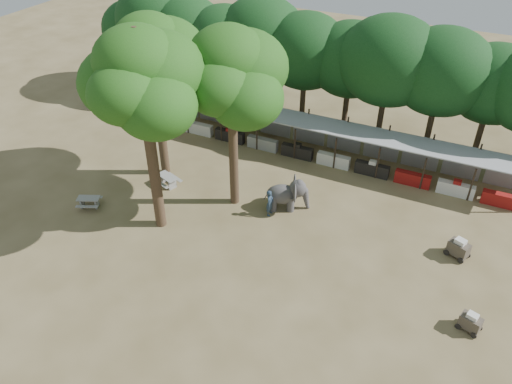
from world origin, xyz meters
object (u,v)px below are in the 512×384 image
at_px(yard_tree_center, 142,81).
at_px(handler, 270,203).
at_px(cart_front, 470,322).
at_px(yard_tree_back, 231,75).
at_px(elephant, 288,194).
at_px(cart_back, 459,248).
at_px(picnic_table_far, 168,179).
at_px(yard_tree_left, 152,59).
at_px(picnic_table_near, 89,201).

xyz_separation_m(yard_tree_center, handler, (5.74, 3.54, -8.32)).
bearing_deg(cart_front, yard_tree_back, -179.08).
height_order(elephant, handler, elephant).
bearing_deg(cart_back, handler, -150.79).
distance_m(handler, picnic_table_far, 7.55).
relative_size(yard_tree_left, picnic_table_near, 6.15).
bearing_deg(handler, yard_tree_center, 118.54).
distance_m(elephant, cart_back, 10.42).
height_order(yard_tree_back, picnic_table_far, yard_tree_back).
relative_size(yard_tree_center, yard_tree_back, 1.06).
bearing_deg(cart_back, yard_tree_left, -157.34).
bearing_deg(yard_tree_left, elephant, -2.12).
height_order(yard_tree_center, yard_tree_back, yard_tree_center).
height_order(picnic_table_near, cart_front, cart_front).
bearing_deg(yard_tree_back, elephant, 10.66).
height_order(elephant, cart_back, elephant).
xyz_separation_m(picnic_table_far, cart_front, (19.85, -4.06, 0.02)).
height_order(yard_tree_back, handler, yard_tree_back).
relative_size(elephant, cart_back, 1.98).
relative_size(yard_tree_back, elephant, 3.94).
relative_size(yard_tree_center, picnic_table_near, 6.72).
xyz_separation_m(elephant, cart_front, (11.60, -5.22, -0.55)).
distance_m(yard_tree_left, picnic_table_far, 7.94).
bearing_deg(handler, elephant, -35.94).
xyz_separation_m(yard_tree_center, elephant, (6.46, 4.65, -8.13)).
xyz_separation_m(yard_tree_back, cart_front, (15.05, -4.57, -8.02)).
bearing_deg(yard_tree_back, yard_tree_left, 170.54).
bearing_deg(handler, yard_tree_back, 77.32).
height_order(handler, cart_back, handler).
bearing_deg(yard_tree_left, yard_tree_center, -59.04).
relative_size(yard_tree_back, cart_back, 7.79).
bearing_deg(cart_front, elephant, 173.57).
height_order(yard_tree_back, cart_front, yard_tree_back).
distance_m(yard_tree_left, cart_back, 21.27).
bearing_deg(cart_back, yard_tree_back, -153.74).
height_order(handler, picnic_table_far, handler).
height_order(yard_tree_center, elephant, yard_tree_center).
distance_m(yard_tree_center, picnic_table_near, 10.10).
distance_m(yard_tree_left, elephant, 11.84).
bearing_deg(elephant, handler, -145.07).
xyz_separation_m(yard_tree_back, picnic_table_near, (-7.99, -4.68, -8.08)).
xyz_separation_m(handler, picnic_table_far, (-7.54, -0.05, -0.39)).
xyz_separation_m(picnic_table_near, cart_front, (23.04, 0.11, 0.06)).
distance_m(cart_front, cart_back, 5.29).
bearing_deg(picnic_table_near, cart_back, -10.27).
distance_m(yard_tree_center, elephant, 11.38).
bearing_deg(yard_tree_center, handler, 31.67).
distance_m(handler, cart_back, 11.17).
bearing_deg(picnic_table_far, picnic_table_near, -106.78).
distance_m(handler, picnic_table_near, 11.54).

